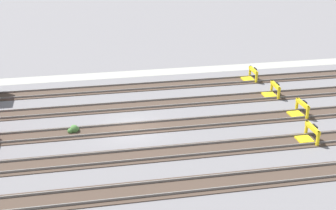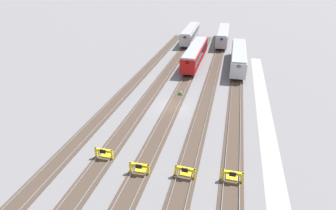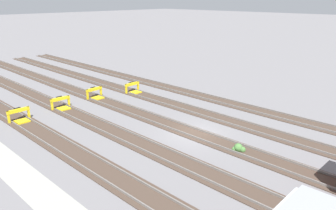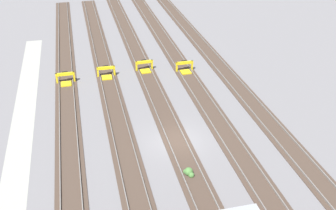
{
  "view_description": "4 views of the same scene",
  "coord_description": "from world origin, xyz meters",
  "px_view_note": "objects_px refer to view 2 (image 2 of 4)",
  "views": [
    {
      "loc": [
        3.13,
        32.83,
        16.33
      ],
      "look_at": [
        -2.99,
        0.0,
        1.8
      ],
      "focal_mm": 50.0,
      "sensor_mm": 36.0,
      "label": 1
    },
    {
      "loc": [
        -32.66,
        -7.46,
        17.7
      ],
      "look_at": [
        -2.99,
        0.0,
        1.8
      ],
      "focal_mm": 28.0,
      "sensor_mm": 36.0,
      "label": 2
    },
    {
      "loc": [
        15.65,
        -19.25,
        10.72
      ],
      "look_at": [
        -2.99,
        0.0,
        1.8
      ],
      "focal_mm": 35.0,
      "sensor_mm": 36.0,
      "label": 3
    },
    {
      "loc": [
        25.85,
        -7.05,
        19.07
      ],
      "look_at": [
        -2.99,
        0.0,
        1.8
      ],
      "focal_mm": 42.0,
      "sensor_mm": 36.0,
      "label": 4
    }
  ],
  "objects_px": {
    "bumper_stop_nearest_track": "(232,175)",
    "bumper_stop_middle_track": "(140,168)",
    "subway_car_front_row_left_inner": "(238,57)",
    "subway_car_front_row_centre": "(223,35)",
    "bumper_stop_near_inner_track": "(186,171)",
    "weed_clump": "(181,93)",
    "subway_car_front_row_leftmost": "(195,54)",
    "subway_car_front_row_right_inner": "(190,34)",
    "bumper_stop_far_inner_track": "(105,153)"
  },
  "relations": [
    {
      "from": "bumper_stop_nearest_track",
      "to": "bumper_stop_middle_track",
      "type": "bearing_deg",
      "value": 97.1
    },
    {
      "from": "subway_car_front_row_left_inner",
      "to": "bumper_stop_middle_track",
      "type": "height_order",
      "value": "subway_car_front_row_left_inner"
    },
    {
      "from": "subway_car_front_row_centre",
      "to": "bumper_stop_near_inner_track",
      "type": "height_order",
      "value": "subway_car_front_row_centre"
    },
    {
      "from": "weed_clump",
      "to": "bumper_stop_nearest_track",
      "type": "bearing_deg",
      "value": -153.87
    },
    {
      "from": "subway_car_front_row_leftmost",
      "to": "bumper_stop_middle_track",
      "type": "bearing_deg",
      "value": -180.0
    },
    {
      "from": "subway_car_front_row_right_inner",
      "to": "weed_clump",
      "type": "bearing_deg",
      "value": -172.58
    },
    {
      "from": "subway_car_front_row_leftmost",
      "to": "bumper_stop_far_inner_track",
      "type": "bearing_deg",
      "value": 172.52
    },
    {
      "from": "bumper_stop_far_inner_track",
      "to": "weed_clump",
      "type": "distance_m",
      "value": 17.78
    },
    {
      "from": "subway_car_front_row_right_inner",
      "to": "bumper_stop_far_inner_track",
      "type": "xyz_separation_m",
      "value": [
        -51.99,
        0.06,
        -1.53
      ]
    },
    {
      "from": "subway_car_front_row_leftmost",
      "to": "bumper_stop_near_inner_track",
      "type": "relative_size",
      "value": 8.98
    },
    {
      "from": "subway_car_front_row_centre",
      "to": "bumper_stop_far_inner_track",
      "type": "relative_size",
      "value": 9.02
    },
    {
      "from": "subway_car_front_row_left_inner",
      "to": "bumper_stop_middle_track",
      "type": "bearing_deg",
      "value": 165.81
    },
    {
      "from": "subway_car_front_row_leftmost",
      "to": "bumper_stop_near_inner_track",
      "type": "distance_m",
      "value": 34.23
    },
    {
      "from": "subway_car_front_row_centre",
      "to": "bumper_stop_middle_track",
      "type": "height_order",
      "value": "subway_car_front_row_centre"
    },
    {
      "from": "bumper_stop_nearest_track",
      "to": "subway_car_front_row_left_inner",
      "type": "bearing_deg",
      "value": 0.05
    },
    {
      "from": "subway_car_front_row_centre",
      "to": "subway_car_front_row_left_inner",
      "type": "bearing_deg",
      "value": -167.39
    },
    {
      "from": "subway_car_front_row_left_inner",
      "to": "bumper_stop_middle_track",
      "type": "xyz_separation_m",
      "value": [
        -34.48,
        8.72,
        -1.53
      ]
    },
    {
      "from": "bumper_stop_nearest_track",
      "to": "bumper_stop_near_inner_track",
      "type": "bearing_deg",
      "value": 96.81
    },
    {
      "from": "subway_car_front_row_right_inner",
      "to": "weed_clump",
      "type": "xyz_separation_m",
      "value": [
        -34.81,
        -4.53,
        -1.8
      ]
    },
    {
      "from": "bumper_stop_nearest_track",
      "to": "bumper_stop_middle_track",
      "type": "relative_size",
      "value": 1.0
    },
    {
      "from": "subway_car_front_row_centre",
      "to": "bumper_stop_middle_track",
      "type": "relative_size",
      "value": 8.99
    },
    {
      "from": "subway_car_front_row_leftmost",
      "to": "subway_car_front_row_left_inner",
      "type": "relative_size",
      "value": 1.0
    },
    {
      "from": "subway_car_front_row_leftmost",
      "to": "weed_clump",
      "type": "xyz_separation_m",
      "value": [
        -16.02,
        -0.23,
        -1.8
      ]
    },
    {
      "from": "subway_car_front_row_leftmost",
      "to": "bumper_stop_nearest_track",
      "type": "xyz_separation_m",
      "value": [
        -33.39,
        -8.75,
        -1.53
      ]
    },
    {
      "from": "subway_car_front_row_right_inner",
      "to": "bumper_stop_near_inner_track",
      "type": "bearing_deg",
      "value": -170.63
    },
    {
      "from": "weed_clump",
      "to": "subway_car_front_row_leftmost",
      "type": "bearing_deg",
      "value": 0.82
    },
    {
      "from": "weed_clump",
      "to": "subway_car_front_row_left_inner",
      "type": "bearing_deg",
      "value": -27.92
    },
    {
      "from": "subway_car_front_row_centre",
      "to": "subway_car_front_row_right_inner",
      "type": "bearing_deg",
      "value": 92.12
    },
    {
      "from": "subway_car_front_row_centre",
      "to": "weed_clump",
      "type": "bearing_deg",
      "value": 173.17
    },
    {
      "from": "subway_car_front_row_left_inner",
      "to": "subway_car_front_row_right_inner",
      "type": "relative_size",
      "value": 1.0
    },
    {
      "from": "subway_car_front_row_centre",
      "to": "bumper_stop_near_inner_track",
      "type": "bearing_deg",
      "value": 179.95
    },
    {
      "from": "bumper_stop_nearest_track",
      "to": "bumper_stop_far_inner_track",
      "type": "bearing_deg",
      "value": 89.15
    },
    {
      "from": "subway_car_front_row_leftmost",
      "to": "subway_car_front_row_left_inner",
      "type": "bearing_deg",
      "value": -90.0
    },
    {
      "from": "bumper_stop_nearest_track",
      "to": "bumper_stop_far_inner_track",
      "type": "height_order",
      "value": "same"
    },
    {
      "from": "bumper_stop_near_inner_track",
      "to": "weed_clump",
      "type": "relative_size",
      "value": 2.18
    },
    {
      "from": "subway_car_front_row_right_inner",
      "to": "bumper_stop_middle_track",
      "type": "height_order",
      "value": "subway_car_front_row_right_inner"
    },
    {
      "from": "subway_car_front_row_left_inner",
      "to": "bumper_stop_far_inner_track",
      "type": "height_order",
      "value": "subway_car_front_row_left_inner"
    },
    {
      "from": "bumper_stop_nearest_track",
      "to": "subway_car_front_row_centre",
      "type": "bearing_deg",
      "value": 4.69
    },
    {
      "from": "bumper_stop_middle_track",
      "to": "weed_clump",
      "type": "distance_m",
      "value": 18.46
    },
    {
      "from": "bumper_stop_near_inner_track",
      "to": "bumper_stop_far_inner_track",
      "type": "bearing_deg",
      "value": 85.33
    },
    {
      "from": "bumper_stop_middle_track",
      "to": "weed_clump",
      "type": "height_order",
      "value": "bumper_stop_middle_track"
    },
    {
      "from": "subway_car_front_row_centre",
      "to": "subway_car_front_row_leftmost",
      "type": "bearing_deg",
      "value": 166.92
    },
    {
      "from": "subway_car_front_row_leftmost",
      "to": "subway_car_front_row_left_inner",
      "type": "distance_m",
      "value": 8.72
    },
    {
      "from": "subway_car_front_row_right_inner",
      "to": "bumper_stop_nearest_track",
      "type": "bearing_deg",
      "value": -165.96
    },
    {
      "from": "bumper_stop_far_inner_track",
      "to": "subway_car_front_row_centre",
      "type": "bearing_deg",
      "value": -9.55
    },
    {
      "from": "bumper_stop_far_inner_track",
      "to": "weed_clump",
      "type": "height_order",
      "value": "bumper_stop_far_inner_track"
    },
    {
      "from": "subway_car_front_row_right_inner",
      "to": "bumper_stop_middle_track",
      "type": "relative_size",
      "value": 8.99
    },
    {
      "from": "subway_car_front_row_right_inner",
      "to": "bumper_stop_middle_track",
      "type": "xyz_separation_m",
      "value": [
        -53.28,
        -4.3,
        -1.53
      ]
    },
    {
      "from": "subway_car_front_row_right_inner",
      "to": "weed_clump",
      "type": "relative_size",
      "value": 19.62
    },
    {
      "from": "bumper_stop_far_inner_track",
      "to": "subway_car_front_row_leftmost",
      "type": "bearing_deg",
      "value": -7.48
    }
  ]
}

